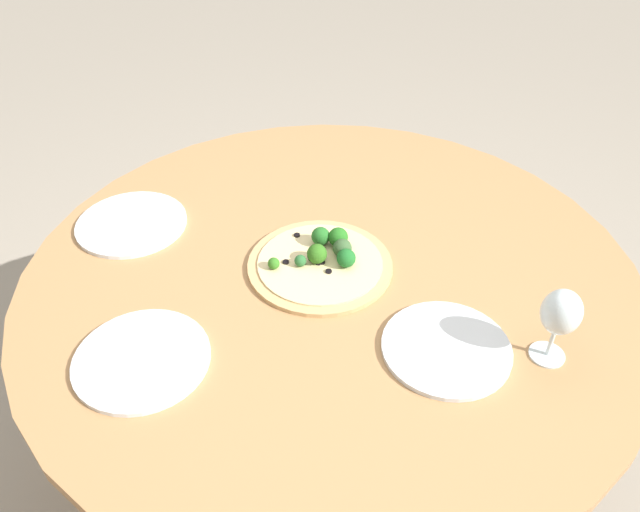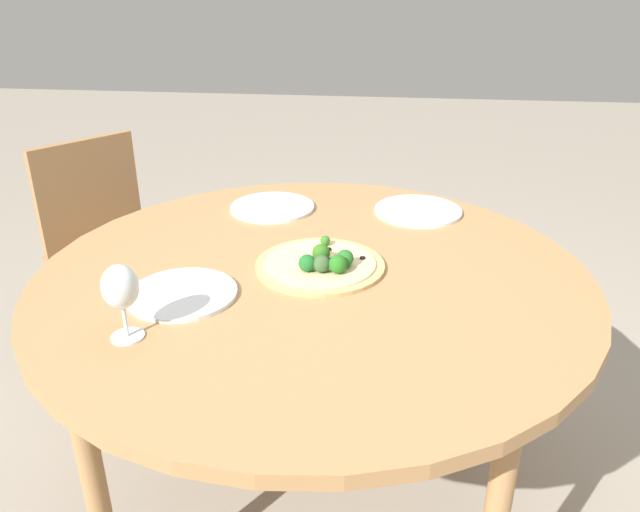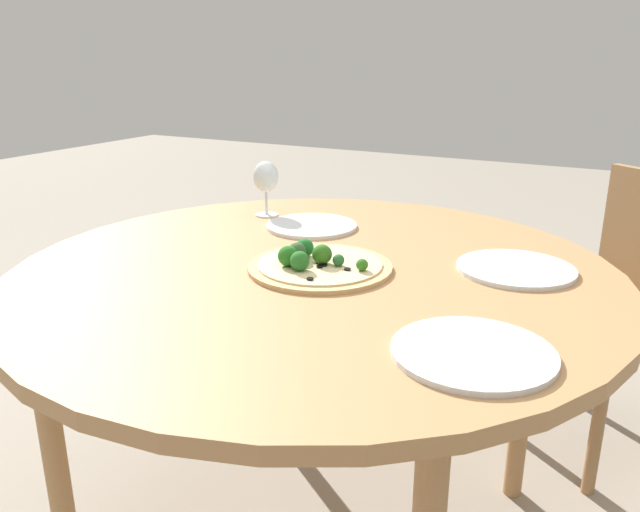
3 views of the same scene
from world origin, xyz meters
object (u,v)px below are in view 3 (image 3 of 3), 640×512
at_px(plate_side, 312,226).
at_px(pizza, 317,263).
at_px(plate_near, 473,352).
at_px(wine_glass, 266,178).
at_px(plate_far, 516,269).
at_px(chair, 620,301).

bearing_deg(plate_side, pizza, 30.58).
bearing_deg(plate_near, wine_glass, -127.80).
relative_size(wine_glass, plate_far, 0.63).
relative_size(wine_glass, plate_near, 0.61).
bearing_deg(plate_side, chair, 124.88).
distance_m(plate_near, plate_side, 0.78).
bearing_deg(wine_glass, plate_side, 73.07).
bearing_deg(wine_glass, pizza, 45.36).
xyz_separation_m(wine_glass, plate_far, (0.15, 0.73, -0.10)).
xyz_separation_m(chair, wine_glass, (0.47, -0.93, 0.37)).
height_order(pizza, plate_far, pizza).
height_order(chair, pizza, chair).
distance_m(pizza, plate_near, 0.47).
distance_m(chair, wine_glass, 1.11).
xyz_separation_m(wine_glass, plate_side, (0.05, 0.18, -0.10)).
height_order(wine_glass, plate_far, wine_glass).
relative_size(chair, wine_glass, 5.42).
height_order(plate_near, plate_far, same).
bearing_deg(pizza, chair, 144.35).
height_order(chair, plate_near, chair).
distance_m(chair, plate_far, 0.71).
bearing_deg(plate_far, plate_side, -99.95).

